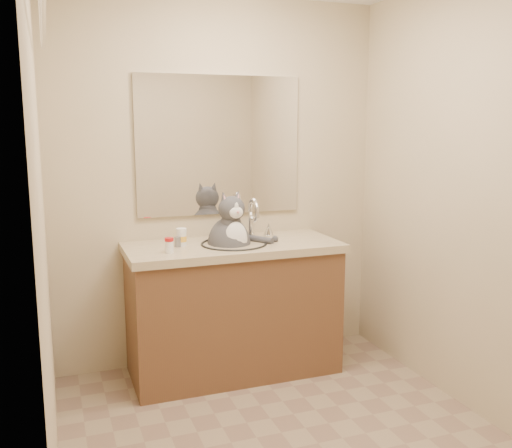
{
  "coord_description": "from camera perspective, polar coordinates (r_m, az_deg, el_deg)",
  "views": [
    {
      "loc": [
        -1.07,
        -2.37,
        1.6
      ],
      "look_at": [
        0.04,
        0.65,
        1.02
      ],
      "focal_mm": 40.0,
      "sensor_mm": 36.0,
      "label": 1
    }
  ],
  "objects": [
    {
      "name": "room",
      "position": [
        2.63,
        4.06,
        1.38
      ],
      "size": [
        2.22,
        2.52,
        2.42
      ],
      "color": "gray",
      "rests_on": "ground"
    },
    {
      "name": "vanity",
      "position": [
        3.69,
        -2.27,
        -8.15
      ],
      "size": [
        1.34,
        0.59,
        1.12
      ],
      "color": "brown",
      "rests_on": "ground"
    },
    {
      "name": "mirror",
      "position": [
        3.76,
        -3.66,
        7.83
      ],
      "size": [
        1.1,
        0.02,
        0.9
      ],
      "primitive_type": "cube",
      "color": "white",
      "rests_on": "room"
    },
    {
      "name": "shower_curtain",
      "position": [
        2.54,
        -19.24,
        -3.39
      ],
      "size": [
        0.02,
        1.3,
        1.93
      ],
      "color": "beige",
      "rests_on": "ground"
    },
    {
      "name": "cat",
      "position": [
        3.58,
        -2.6,
        -1.72
      ],
      "size": [
        0.42,
        0.33,
        0.54
      ],
      "rotation": [
        0.0,
        0.0,
        0.14
      ],
      "color": "#45454A",
      "rests_on": "vanity"
    },
    {
      "name": "pill_bottle_redcap",
      "position": [
        3.35,
        -8.67,
        -2.11
      ],
      "size": [
        0.07,
        0.07,
        0.09
      ],
      "rotation": [
        0.0,
        0.0,
        0.43
      ],
      "color": "white",
      "rests_on": "vanity"
    },
    {
      "name": "pill_bottle_orange",
      "position": [
        3.54,
        -7.46,
        -1.33
      ],
      "size": [
        0.08,
        0.08,
        0.11
      ],
      "rotation": [
        0.0,
        0.0,
        0.2
      ],
      "color": "white",
      "rests_on": "vanity"
    },
    {
      "name": "grey_canister",
      "position": [
        3.51,
        -7.84,
        -1.77
      ],
      "size": [
        0.04,
        0.04,
        0.06
      ],
      "rotation": [
        0.0,
        0.0,
        0.04
      ],
      "color": "gray",
      "rests_on": "vanity"
    }
  ]
}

